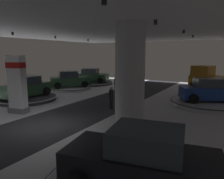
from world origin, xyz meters
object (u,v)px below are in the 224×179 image
object	(u,v)px
display_car_mid_left	(26,88)
display_platform_far_right	(209,103)
column_right	(130,75)
pickup_truck_deep_right	(217,81)
display_car_near_right	(142,161)
display_platform_deep_right	(220,93)
display_platform_deep_left	(92,83)
display_car_far_left	(69,80)
visitor_walking_near	(116,83)
visitor_walking_far	(111,96)
display_platform_mid_left	(26,98)
display_car_deep_left	(91,76)
display_platform_far_left	(70,88)
brand_sign_pylon	(17,84)
display_car_far_right	(209,91)

from	to	relation	value
display_car_mid_left	display_platform_far_right	world-z (taller)	display_car_mid_left
column_right	pickup_truck_deep_right	bearing A→B (deg)	74.12
display_car_near_right	display_platform_deep_right	bearing A→B (deg)	87.45
display_car_near_right	display_platform_far_right	size ratio (longest dim) A/B	0.79
display_platform_deep_left	display_car_far_left	bearing A→B (deg)	-84.74
display_car_near_right	visitor_walking_near	bearing A→B (deg)	121.79
visitor_walking_far	display_platform_mid_left	bearing A→B (deg)	-171.82
display_platform_deep_left	visitor_walking_near	distance (m)	6.62
pickup_truck_deep_right	display_car_deep_left	world-z (taller)	pickup_truck_deep_right
display_platform_far_left	pickup_truck_deep_right	size ratio (longest dim) A/B	0.80
display_car_near_right	pickup_truck_deep_right	distance (m)	17.22
column_right	display_platform_far_right	distance (m)	8.12
display_car_mid_left	visitor_walking_near	distance (m)	8.51
column_right	display_car_far_left	size ratio (longest dim) A/B	1.25
display_car_near_right	visitor_walking_near	world-z (taller)	display_car_near_right
display_platform_mid_left	display_car_mid_left	xyz separation A→B (m)	(-0.00, 0.03, 0.89)
display_platform_far_left	display_platform_deep_left	xyz separation A→B (m)	(-0.45, 4.68, -0.01)
display_car_mid_left	display_platform_deep_right	world-z (taller)	display_car_mid_left
column_right	brand_sign_pylon	size ratio (longest dim) A/B	1.47
display_car_near_right	display_platform_deep_left	bearing A→B (deg)	129.08
brand_sign_pylon	display_platform_far_right	xyz separation A→B (m)	(10.63, 8.56, -1.75)
brand_sign_pylon	display_platform_far_right	size ratio (longest dim) A/B	0.66
display_car_deep_left	display_platform_deep_left	bearing A→B (deg)	17.86
display_platform_deep_right	visitor_walking_far	size ratio (longest dim) A/B	3.57
display_car_far_left	display_platform_deep_left	world-z (taller)	display_car_far_left
display_platform_deep_left	visitor_walking_near	xyz separation A→B (m)	(5.53, -3.56, 0.76)
display_platform_deep_left	display_car_far_right	distance (m)	15.27
pickup_truck_deep_right	visitor_walking_near	size ratio (longest dim) A/B	3.57
display_platform_far_right	visitor_walking_near	xyz separation A→B (m)	(-8.89, 1.44, 0.71)
display_car_far_right	display_platform_mid_left	bearing A→B (deg)	-156.93
pickup_truck_deep_right	display_platform_deep_left	xyz separation A→B (m)	(-14.49, 0.07, -1.17)
display_car_mid_left	display_car_far_right	distance (m)	14.63
display_platform_far_right	display_platform_deep_left	bearing A→B (deg)	160.88
pickup_truck_deep_right	display_car_far_left	bearing A→B (deg)	-161.75
display_platform_deep_right	pickup_truck_deep_right	size ratio (longest dim) A/B	1.00
column_right	display_platform_far_left	xyz separation A→B (m)	(-10.66, 7.28, -2.60)
display_car_far_left	display_car_far_right	xyz separation A→B (m)	(13.96, -0.31, 0.08)
display_platform_far_left	display_car_near_right	bearing A→B (deg)	-42.86
display_car_near_right	display_car_far_left	bearing A→B (deg)	137.24
pickup_truck_deep_right	display_car_far_right	bearing A→B (deg)	-91.15
display_platform_far_left	column_right	bearing A→B (deg)	-34.34
display_car_far_left	display_car_near_right	bearing A→B (deg)	-42.76
display_platform_far_left	visitor_walking_near	distance (m)	5.25
display_platform_deep_right	visitor_walking_near	size ratio (longest dim) A/B	3.57
column_right	brand_sign_pylon	bearing A→B (deg)	-167.69
column_right	display_car_far_right	world-z (taller)	column_right
display_platform_mid_left	display_platform_deep_left	distance (m)	10.79
column_right	pickup_truck_deep_right	world-z (taller)	column_right
display_platform_far_left	display_car_far_right	distance (m)	13.98
display_platform_mid_left	visitor_walking_far	distance (m)	7.78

